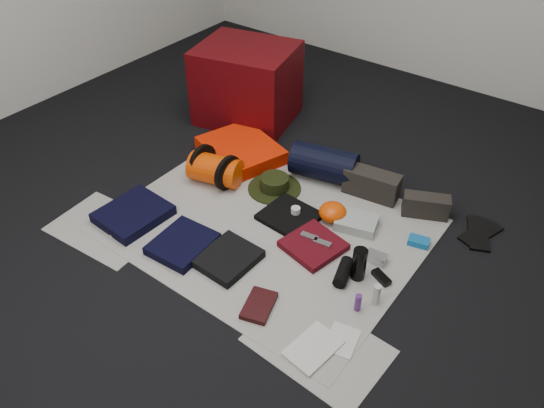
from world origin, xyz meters
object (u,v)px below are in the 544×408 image
Objects in this scene: red_cabinet at (247,84)px; stuff_sack at (215,170)px; sleeping_pad at (241,150)px; compact_camera at (376,257)px; water_bottle at (359,264)px; paperback_book at (259,305)px; navy_duffel at (324,164)px.

stuff_sack is (0.34, -0.73, -0.17)m from red_cabinet.
red_cabinet is 0.56m from sleeping_pad.
water_bottle is at bearing -103.20° from compact_camera.
stuff_sack is (0.06, -0.31, 0.04)m from sleeping_pad.
compact_camera is (1.10, -0.02, -0.07)m from stuff_sack.
stuff_sack reaches higher than compact_camera.
paperback_book is (-0.29, -0.60, -0.01)m from compact_camera.
compact_camera is at bearing 83.26° from water_bottle.
water_bottle is 1.67× the size of compact_camera.
stuff_sack is 2.86× the size of compact_camera.
red_cabinet is 1.62× the size of navy_duffel.
sleeping_pad is 2.58× the size of paperback_book.
navy_duffel is at bearing 40.66° from stuff_sack.
paperback_book is (0.81, -0.62, -0.08)m from stuff_sack.
navy_duffel is 0.75m from compact_camera.
paperback_book is (0.31, -1.05, -0.09)m from navy_duffel.
sleeping_pad is at bearing 157.03° from water_bottle.
compact_camera is 0.66m from paperback_book.
red_cabinet is 3.57× the size of water_bottle.
navy_duffel is (0.84, -0.31, -0.16)m from red_cabinet.
red_cabinet reaches higher than water_bottle.
sleeping_pad is at bearing 157.77° from compact_camera.
water_bottle reaches higher than compact_camera.
stuff_sack is at bearing -152.45° from navy_duffel.
paperback_book is at bearing -46.87° from sleeping_pad.
sleeping_pad is 1.20m from compact_camera.
sleeping_pad is at bearing 100.32° from stuff_sack.
water_bottle is at bearing -58.96° from navy_duffel.
sleeping_pad is 1.24m from water_bottle.
navy_duffel is at bearing 134.15° from water_bottle.
red_cabinet is at bearing 146.76° from navy_duffel.
sleeping_pad reaches higher than compact_camera.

